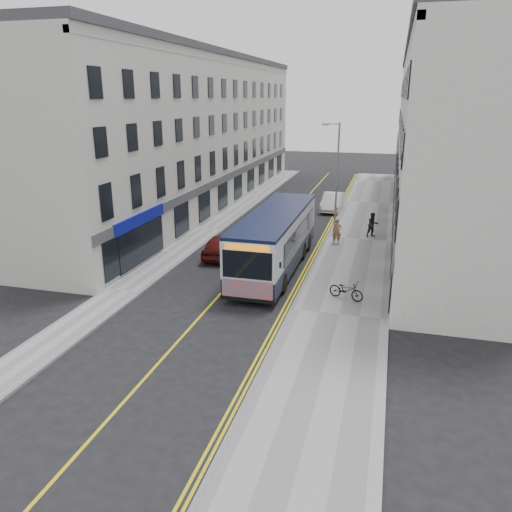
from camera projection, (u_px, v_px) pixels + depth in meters
The scene contains 17 objects.
ground at pixel (221, 294), 25.91m from camera, with size 140.00×140.00×0.00m, color black.
pavement_east at pixel (359, 240), 35.36m from camera, with size 4.50×64.00×0.12m, color gray.
pavement_west at pixel (210, 229), 38.16m from camera, with size 2.00×64.00×0.12m, color gray.
kerb_east at pixel (328, 237), 35.92m from camera, with size 0.18×64.00×0.13m, color slate.
kerb_west at pixel (222, 230), 37.91m from camera, with size 0.18×64.00×0.13m, color slate.
road_centre_line at pixel (274, 234), 36.93m from camera, with size 0.12×64.00×0.01m, color gold.
road_dbl_yellow_inner at pixel (321, 238), 36.05m from camera, with size 0.10×64.00×0.01m, color gold.
road_dbl_yellow_outer at pixel (324, 238), 36.00m from camera, with size 0.10×64.00×0.01m, color gold.
terrace_east at pixel (438, 139), 40.34m from camera, with size 6.00×46.00×13.00m, color silver.
terrace_west at pixel (201, 134), 45.45m from camera, with size 6.00×46.00×13.00m, color beige.
streetlamp at pixel (336, 174), 36.39m from camera, with size 1.32×0.18×8.00m.
city_bus at pixel (275, 238), 29.00m from camera, with size 2.77×11.90×3.46m.
bicycle at pixel (346, 290), 24.78m from camera, with size 0.64×1.83×0.96m, color black.
pedestrian_near at pixel (337, 231), 33.92m from camera, with size 0.64×0.42×1.76m, color #916442.
pedestrian_far at pixel (373, 225), 35.65m from camera, with size 0.86×0.67×1.77m, color black.
car_white at pixel (332, 202), 44.46m from camera, with size 1.64×4.70×1.55m, color silver.
car_maroon at pixel (221, 245), 31.68m from camera, with size 1.72×4.28×1.46m, color #4B0F0C.
Camera 1 is at (8.07, -22.74, 9.81)m, focal length 35.00 mm.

